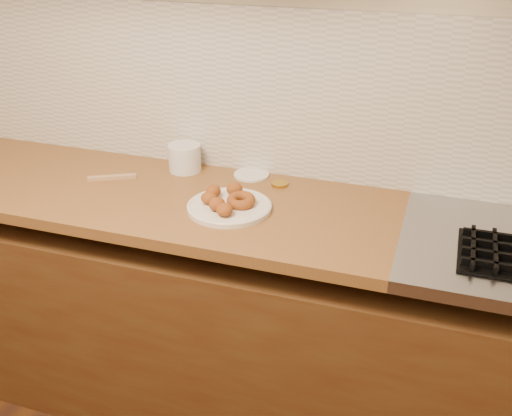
% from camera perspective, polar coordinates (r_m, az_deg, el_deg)
% --- Properties ---
extents(wall_back, '(4.00, 0.02, 2.70)m').
position_cam_1_polar(wall_back, '(2.14, 2.17, 14.66)').
color(wall_back, '#C2B491').
rests_on(wall_back, ground).
extents(base_cabinet, '(3.60, 0.60, 0.77)m').
position_cam_1_polar(base_cabinet, '(2.28, -0.53, -11.43)').
color(base_cabinet, '#503819').
rests_on(base_cabinet, floor).
extents(butcher_block, '(2.30, 0.62, 0.04)m').
position_cam_1_polar(butcher_block, '(2.29, -16.14, 2.05)').
color(butcher_block, brown).
rests_on(butcher_block, base_cabinet).
extents(backsplash, '(3.60, 0.02, 0.60)m').
position_cam_1_polar(backsplash, '(2.16, 2.01, 10.70)').
color(backsplash, beige).
rests_on(backsplash, wall_back).
extents(donut_plate, '(0.28, 0.28, 0.02)m').
position_cam_1_polar(donut_plate, '(1.98, -2.56, 0.09)').
color(donut_plate, silver).
rests_on(donut_plate, butcher_block).
extents(ring_donut, '(0.11, 0.12, 0.04)m').
position_cam_1_polar(ring_donut, '(1.97, -1.45, 0.74)').
color(ring_donut, brown).
rests_on(ring_donut, donut_plate).
extents(fried_dough_chunks, '(0.15, 0.22, 0.05)m').
position_cam_1_polar(fried_dough_chunks, '(1.97, -3.49, 0.92)').
color(fried_dough_chunks, brown).
rests_on(fried_dough_chunks, donut_plate).
extents(plastic_tub, '(0.14, 0.14, 0.10)m').
position_cam_1_polar(plastic_tub, '(2.28, -6.81, 4.78)').
color(plastic_tub, silver).
rests_on(plastic_tub, butcher_block).
extents(tub_lid, '(0.16, 0.16, 0.01)m').
position_cam_1_polar(tub_lid, '(2.23, -0.44, 3.19)').
color(tub_lid, silver).
rests_on(tub_lid, butcher_block).
extents(brass_jar_lid, '(0.07, 0.07, 0.01)m').
position_cam_1_polar(brass_jar_lid, '(2.15, 2.28, 2.29)').
color(brass_jar_lid, '#B18E29').
rests_on(brass_jar_lid, butcher_block).
extents(wooden_utensil, '(0.17, 0.10, 0.01)m').
position_cam_1_polar(wooden_utensil, '(2.27, -13.55, 2.86)').
color(wooden_utensil, tan).
rests_on(wooden_utensil, butcher_block).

